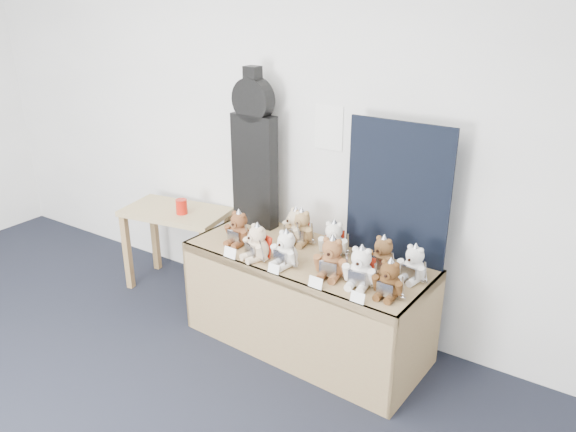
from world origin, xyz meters
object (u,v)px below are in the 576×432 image
Objects in this scene: guitar_case at (254,151)px; teddy_back_centre_right at (334,240)px; teddy_front_centre at (286,250)px; teddy_front_far_left at (239,229)px; teddy_front_left at (257,244)px; teddy_front_end at (389,280)px; display_table at (301,280)px; teddy_front_far_right at (361,269)px; teddy_back_right at (382,256)px; teddy_back_end at (414,265)px; side_table at (176,224)px; teddy_front_right at (332,259)px; red_cup at (182,207)px; teddy_back_centre_left at (301,228)px; teddy_back_left at (295,227)px.

teddy_back_centre_right is (0.73, -0.14, -0.45)m from guitar_case.
teddy_front_far_left is at bearing 177.23° from teddy_front_centre.
teddy_front_end is (0.90, 0.02, -0.00)m from teddy_front_left.
teddy_front_far_left reaches higher than teddy_front_centre.
teddy_front_left reaches higher than display_table.
teddy_front_far_right reaches higher than teddy_back_right.
display_table is 0.75m from teddy_back_end.
display_table is 1.89× the size of side_table.
display_table is at bearing 151.88° from teddy_front_right.
teddy_front_left is at bearing -153.54° from teddy_back_end.
red_cup is 0.73m from teddy_front_far_left.
red_cup is 1.86m from teddy_front_end.
teddy_back_centre_right is (0.62, 0.20, -0.00)m from teddy_front_far_left.
teddy_back_centre_left is at bearing 133.85° from teddy_front_right.
teddy_back_end is at bearing 36.84° from teddy_front_left.
teddy_front_left is 0.93× the size of teddy_front_right.
teddy_back_centre_left is (-0.14, 0.21, 0.26)m from display_table.
teddy_back_end is at bearing 23.18° from teddy_back_left.
side_table is 1.12m from teddy_front_left.
display_table is 6.33× the size of teddy_front_centre.
teddy_front_right is 0.39m from teddy_front_end.
teddy_front_right is at bearing 170.96° from teddy_front_far_right.
teddy_front_right is 1.03× the size of teddy_front_far_right.
display_table is 6.51× the size of teddy_back_end.
teddy_back_left is (-0.19, 0.21, 0.25)m from display_table.
teddy_back_left is (1.00, 0.05, 0.05)m from red_cup.
guitar_case reaches higher than teddy_back_right.
teddy_front_left reaches higher than teddy_front_end.
display_table is 0.36m from teddy_back_centre_left.
teddy_front_far_right is at bearing 2.81° from teddy_back_left.
teddy_front_right reaches higher than teddy_back_centre_left.
guitar_case reaches higher than teddy_front_far_right.
teddy_back_end reaches higher than red_cup.
teddy_front_far_left is at bearing -112.04° from teddy_back_left.
teddy_front_far_right is at bearing -11.56° from teddy_front_right.
teddy_front_centre is 0.36m from teddy_back_left.
teddy_front_left reaches higher than teddy_back_centre_right.
teddy_front_right is at bearing -1.84° from teddy_front_far_left.
red_cup is 0.44× the size of teddy_front_centre.
guitar_case reaches higher than teddy_front_end.
teddy_back_right is 1.03× the size of teddy_back_end.
teddy_front_far_left is at bearing 174.37° from teddy_front_left.
teddy_front_centre reaches higher than teddy_back_end.
side_table is at bearing 167.62° from teddy_front_far_left.
teddy_front_centre is at bearing 179.28° from teddy_front_end.
teddy_front_end is at bearing -89.38° from teddy_back_end.
guitar_case is 1.20m from teddy_back_right.
display_table is 0.97m from guitar_case.
side_table is at bearing -170.62° from teddy_back_right.
display_table is 0.54m from teddy_front_far_left.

